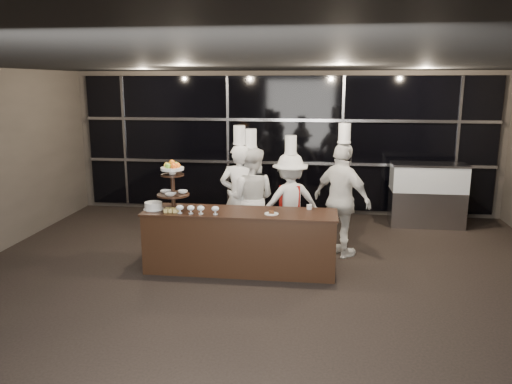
# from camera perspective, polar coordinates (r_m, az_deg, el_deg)

# --- Properties ---
(room) EXTENTS (10.00, 10.00, 10.00)m
(room) POSITION_cam_1_polar(r_m,az_deg,el_deg) (5.73, -0.28, -0.40)
(room) COLOR black
(room) RESTS_ON ground
(window_wall) EXTENTS (8.60, 0.10, 2.80)m
(window_wall) POSITION_cam_1_polar(r_m,az_deg,el_deg) (10.58, 3.24, 5.55)
(window_wall) COLOR black
(window_wall) RESTS_ON ground
(buffet_counter) EXTENTS (2.84, 0.74, 0.92)m
(buffet_counter) POSITION_cam_1_polar(r_m,az_deg,el_deg) (7.45, -1.83, -5.60)
(buffet_counter) COLOR black
(buffet_counter) RESTS_ON ground
(display_stand) EXTENTS (0.48, 0.48, 0.74)m
(display_stand) POSITION_cam_1_polar(r_m,az_deg,el_deg) (7.45, -9.50, 1.18)
(display_stand) COLOR black
(display_stand) RESTS_ON buffet_counter
(compotes) EXTENTS (0.63, 0.11, 0.12)m
(compotes) POSITION_cam_1_polar(r_m,az_deg,el_deg) (7.21, -6.81, -1.86)
(compotes) COLOR silver
(compotes) RESTS_ON buffet_counter
(layer_cake) EXTENTS (0.30, 0.30, 0.11)m
(layer_cake) POSITION_cam_1_polar(r_m,az_deg,el_deg) (7.57, -11.65, -1.56)
(layer_cake) COLOR white
(layer_cake) RESTS_ON buffet_counter
(pastry_squares) EXTENTS (0.20, 0.13, 0.05)m
(pastry_squares) POSITION_cam_1_polar(r_m,az_deg,el_deg) (7.38, -9.65, -2.06)
(pastry_squares) COLOR #DEC66D
(pastry_squares) RESTS_ON buffet_counter
(small_plate) EXTENTS (0.20, 0.20, 0.05)m
(small_plate) POSITION_cam_1_polar(r_m,az_deg,el_deg) (7.16, 1.78, -2.43)
(small_plate) COLOR white
(small_plate) RESTS_ON buffet_counter
(chef_cup) EXTENTS (0.08, 0.08, 0.07)m
(chef_cup) POSITION_cam_1_polar(r_m,az_deg,el_deg) (7.47, 6.11, -1.71)
(chef_cup) COLOR white
(chef_cup) RESTS_ON buffet_counter
(display_case) EXTENTS (1.42, 0.62, 1.24)m
(display_case) POSITION_cam_1_polar(r_m,az_deg,el_deg) (10.28, 19.00, 0.06)
(display_case) COLOR #A5A5AA
(display_case) RESTS_ON ground
(chef_a) EXTENTS (0.68, 0.47, 2.09)m
(chef_a) POSITION_cam_1_polar(r_m,az_deg,el_deg) (8.28, -1.87, -0.48)
(chef_a) COLOR white
(chef_a) RESTS_ON ground
(chef_b) EXTENTS (0.88, 0.71, 2.03)m
(chef_b) POSITION_cam_1_polar(r_m,az_deg,el_deg) (8.32, -0.59, -0.71)
(chef_b) COLOR white
(chef_b) RESTS_ON ground
(chef_c) EXTENTS (1.20, 0.93, 1.93)m
(chef_c) POSITION_cam_1_polar(r_m,az_deg,el_deg) (8.33, 3.90, -1.09)
(chef_c) COLOR white
(chef_c) RESTS_ON ground
(chef_d) EXTENTS (1.12, 1.05, 2.15)m
(chef_d) POSITION_cam_1_polar(r_m,az_deg,el_deg) (8.07, 9.79, -0.85)
(chef_d) COLOR white
(chef_d) RESTS_ON ground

